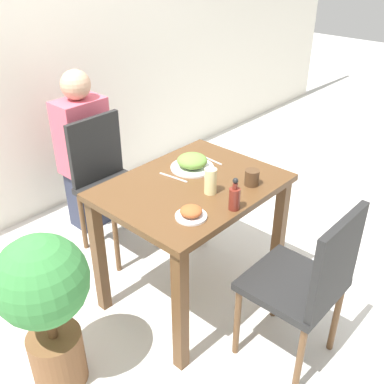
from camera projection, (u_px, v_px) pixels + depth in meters
ground_plane at (192, 293)px, 2.77m from camera, size 16.00×16.00×0.00m
wall_back at (24, 41)px, 3.01m from camera, size 8.00×0.05×2.60m
dining_table at (192, 205)px, 2.45m from camera, size 0.95×0.73×0.77m
chair_near at (308, 281)px, 2.09m from camera, size 0.42×0.42×0.92m
chair_far at (109, 178)px, 2.97m from camera, size 0.42×0.42×0.92m
food_plate at (192, 162)px, 2.52m from camera, size 0.24×0.24×0.09m
side_plate at (191, 213)px, 2.09m from camera, size 0.15×0.15×0.06m
drink_cup at (252, 178)px, 2.35m from camera, size 0.08×0.08×0.09m
juice_glass at (210, 181)px, 2.27m from camera, size 0.06×0.06×0.14m
sauce_bottle at (235, 197)px, 2.14m from camera, size 0.05×0.05×0.17m
fork_utensil at (173, 177)px, 2.44m from camera, size 0.03×0.18×0.00m
spoon_utensil at (210, 159)px, 2.64m from camera, size 0.02×0.20×0.00m
potted_plant_left at (45, 299)px, 1.98m from camera, size 0.42×0.42×0.84m
person_figure at (85, 153)px, 3.17m from camera, size 0.34×0.22×1.17m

